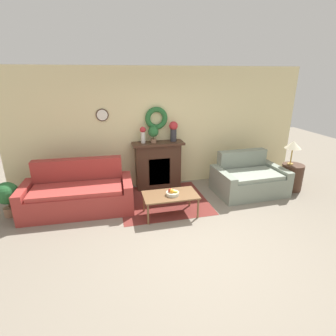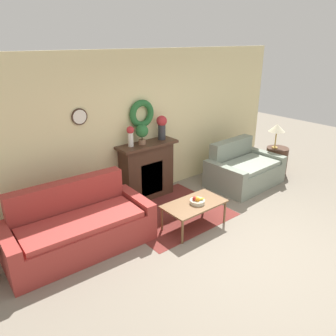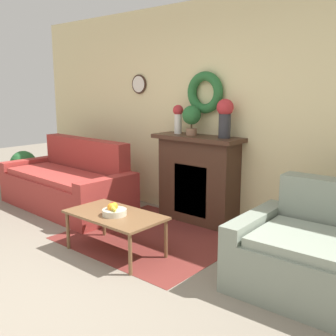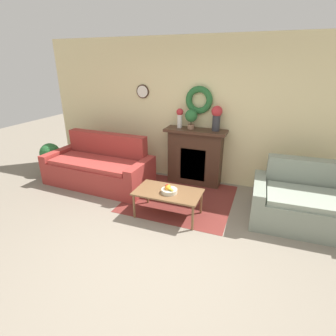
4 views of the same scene
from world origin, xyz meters
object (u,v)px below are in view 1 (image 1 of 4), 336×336
Objects in this scene: fruit_bowl at (172,193)px; potted_plant_floor_by_couch at (7,195)px; vase_on_mantel_left at (143,134)px; vase_on_mantel_right at (173,130)px; fireplace at (158,165)px; couch_left at (79,194)px; coffee_table at (170,196)px; table_lamp at (293,145)px; side_table_by_loveseat at (292,177)px; loveseat_right at (248,179)px; potted_plant_on_mantel at (153,133)px.

fruit_bowl is 0.36× the size of potted_plant_floor_by_couch.
vase_on_mantel_left is 0.69m from vase_on_mantel_right.
couch_left is (-1.73, -0.70, -0.22)m from fireplace.
vase_on_mantel_right is at bearing 0.87° from fireplace.
coffee_table is 1.87× the size of table_lamp.
table_lamp reaches higher than fruit_bowl.
side_table_by_loveseat reaches higher than fruit_bowl.
loveseat_right is 4.23× the size of vase_on_mantel_left.
vase_on_mantel_right is at bearing 0.00° from vase_on_mantel_left.
couch_left is at bearing -161.28° from vase_on_mantel_right.
potted_plant_on_mantel reaches higher than side_table_by_loveseat.
potted_plant_floor_by_couch is at bearing -168.75° from vase_on_mantel_right.
table_lamp is 5.92m from potted_plant_floor_by_couch.
couch_left is 5.80× the size of vase_on_mantel_left.
table_lamp is (4.63, -0.11, 0.72)m from couch_left.
fireplace reaches higher than loveseat_right.
couch_left is 5.81× the size of potted_plant_on_mantel.
loveseat_right is 6.32× the size of fruit_bowl.
table_lamp is 1.50× the size of potted_plant_on_mantel.
loveseat_right is 4.24× the size of potted_plant_on_mantel.
table_lamp reaches higher than couch_left.
loveseat_right is 1.23m from table_lamp.
coffee_table is at bearing -170.98° from side_table_by_loveseat.
loveseat_right is at bearing -21.85° from fireplace.
side_table_by_loveseat is (1.05, -0.10, -0.01)m from loveseat_right.
fireplace is at bearing 87.99° from coffee_table.
side_table_by_loveseat reaches higher than coffee_table.
potted_plant_floor_by_couch is (-1.25, 0.04, 0.09)m from couch_left.
vase_on_mantel_left is at bearing 29.04° from couch_left.
vase_on_mantel_left is (-3.28, 0.87, 1.00)m from side_table_by_loveseat.
side_table_by_loveseat is 1.10× the size of table_lamp.
fireplace is 1.14× the size of coffee_table.
vase_on_mantel_left reaches higher than coffee_table.
couch_left reaches higher than side_table_by_loveseat.
loveseat_right is at bearing 17.54° from fruit_bowl.
couch_left is 4.68m from table_lamp.
coffee_table is at bearing -87.72° from potted_plant_on_mantel.
potted_plant_floor_by_couch is at bearing 166.96° from coffee_table.
potted_plant_floor_by_couch is at bearing 166.45° from fruit_bowl.
potted_plant_floor_by_couch is at bearing 178.03° from side_table_by_loveseat.
coffee_table is 1.65m from vase_on_mantel_left.
table_lamp reaches higher than side_table_by_loveseat.
loveseat_right reaches higher than fruit_bowl.
couch_left is 3.51× the size of side_table_by_loveseat.
potted_plant_on_mantel reaches higher than fireplace.
side_table_by_loveseat is 0.89× the size of potted_plant_floor_by_couch.
couch_left is at bearing 178.61° from table_lamp.
loveseat_right reaches higher than coffee_table.
couch_left is at bearing 158.61° from fruit_bowl.
fireplace is at bearing 164.23° from table_lamp.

